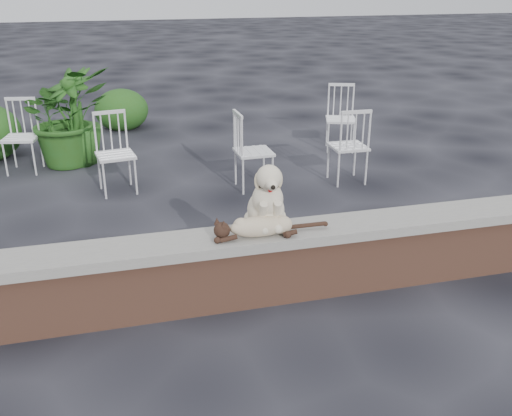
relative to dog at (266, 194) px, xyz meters
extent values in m
plane|color=black|center=(-0.17, -0.09, -0.86)|extent=(60.00, 60.00, 0.00)
cube|color=brown|center=(-0.17, -0.09, -0.61)|extent=(6.00, 0.30, 0.50)
cube|color=slate|center=(-0.17, -0.09, -0.32)|extent=(6.20, 0.40, 0.08)
imported|color=#254E16|center=(-1.67, 3.93, -0.20)|extent=(1.54, 1.49, 1.30)
imported|color=#254E16|center=(-1.57, 3.92, -0.22)|extent=(1.01, 1.01, 1.28)
ellipsoid|color=#254E16|center=(-0.89, 5.70, -0.55)|extent=(0.88, 0.80, 0.70)
camera|label=1|loc=(-1.10, -3.90, 1.56)|focal=39.89mm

